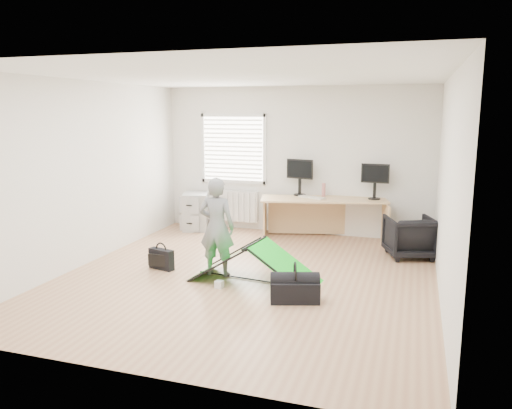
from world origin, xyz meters
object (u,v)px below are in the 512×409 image
(filing_cabinet, at_px, (196,211))
(storage_crate, at_px, (415,244))
(person, at_px, (217,227))
(kite, at_px, (254,262))
(thermos, at_px, (324,190))
(duffel_bag, at_px, (295,291))
(desk, at_px, (323,219))
(monitor_right, at_px, (375,186))
(office_chair, at_px, (410,237))
(laptop_bag, at_px, (161,259))
(monitor_left, at_px, (300,182))

(filing_cabinet, bearing_deg, storage_crate, -23.09)
(person, relative_size, kite, 0.81)
(filing_cabinet, bearing_deg, thermos, -13.38)
(filing_cabinet, xyz_separation_m, thermos, (2.44, 0.16, 0.51))
(storage_crate, bearing_deg, kite, -134.31)
(thermos, xyz_separation_m, duffel_bag, (0.25, -3.21, -0.74))
(desk, xyz_separation_m, monitor_right, (0.86, 0.18, 0.60))
(office_chair, xyz_separation_m, person, (-2.53, -1.73, 0.36))
(desk, bearing_deg, storage_crate, -26.95)
(office_chair, height_order, laptop_bag, office_chair)
(thermos, height_order, duffel_bag, thermos)
(filing_cabinet, xyz_separation_m, storage_crate, (4.05, -0.42, -0.21))
(monitor_left, distance_m, duffel_bag, 3.39)
(laptop_bag, bearing_deg, duffel_bag, -1.01)
(person, bearing_deg, storage_crate, -144.63)
(filing_cabinet, height_order, thermos, thermos)
(laptop_bag, bearing_deg, monitor_left, 76.00)
(monitor_left, distance_m, person, 2.66)
(monitor_left, relative_size, laptop_bag, 1.27)
(office_chair, xyz_separation_m, storage_crate, (0.08, 0.27, -0.18))
(office_chair, distance_m, person, 3.09)
(office_chair, bearing_deg, kite, 23.71)
(monitor_right, xyz_separation_m, duffel_bag, (-0.65, -3.19, -0.85))
(filing_cabinet, height_order, office_chair, filing_cabinet)
(kite, bearing_deg, desk, 85.95)
(storage_crate, bearing_deg, desk, 166.52)
(monitor_right, bearing_deg, kite, -114.61)
(filing_cabinet, xyz_separation_m, person, (1.43, -2.42, 0.33))
(thermos, bearing_deg, desk, -79.02)
(monitor_left, distance_m, thermos, 0.45)
(duffel_bag, bearing_deg, storage_crate, 45.38)
(thermos, distance_m, duffel_bag, 3.31)
(monitor_left, distance_m, kite, 2.76)
(filing_cabinet, relative_size, monitor_left, 1.41)
(person, distance_m, laptop_bag, 1.02)
(desk, xyz_separation_m, thermos, (-0.04, 0.21, 0.49))
(office_chair, relative_size, laptop_bag, 1.80)
(monitor_left, xyz_separation_m, office_chair, (1.96, -0.85, -0.66))
(filing_cabinet, xyz_separation_m, kite, (2.00, -2.51, -0.09))
(desk, bearing_deg, monitor_right, -1.45)
(duffel_bag, bearing_deg, monitor_left, 84.75)
(filing_cabinet, height_order, storage_crate, filing_cabinet)
(office_chair, bearing_deg, laptop_bag, 7.95)
(person, bearing_deg, duffel_bag, 151.49)
(filing_cabinet, bearing_deg, kite, -68.60)
(office_chair, height_order, person, person)
(thermos, height_order, laptop_bag, thermos)
(monitor_right, distance_m, kite, 3.05)
(person, bearing_deg, filing_cabinet, -61.57)
(monitor_left, xyz_separation_m, laptop_bag, (-1.44, -2.59, -0.84))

